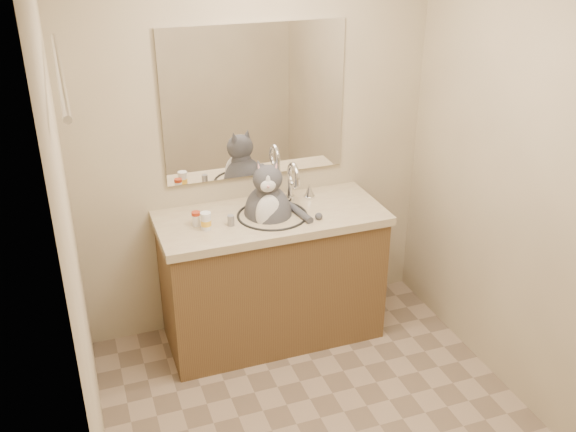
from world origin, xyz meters
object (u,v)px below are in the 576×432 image
at_px(cat, 268,211).
at_px(pill_bottle_redcap, 196,219).
at_px(grey_canister, 231,220).
at_px(pill_bottle_orange, 206,221).

height_order(cat, pill_bottle_redcap, cat).
bearing_deg(grey_canister, cat, 15.16).
xyz_separation_m(pill_bottle_orange, grey_canister, (0.14, 0.00, -0.02)).
bearing_deg(pill_bottle_redcap, cat, 0.12).
bearing_deg(cat, grey_canister, -148.73).
bearing_deg(pill_bottle_redcap, grey_canister, -19.47).
height_order(cat, grey_canister, cat).
xyz_separation_m(cat, grey_canister, (-0.24, -0.07, 0.01)).
distance_m(pill_bottle_redcap, pill_bottle_orange, 0.08).
height_order(pill_bottle_orange, grey_canister, pill_bottle_orange).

